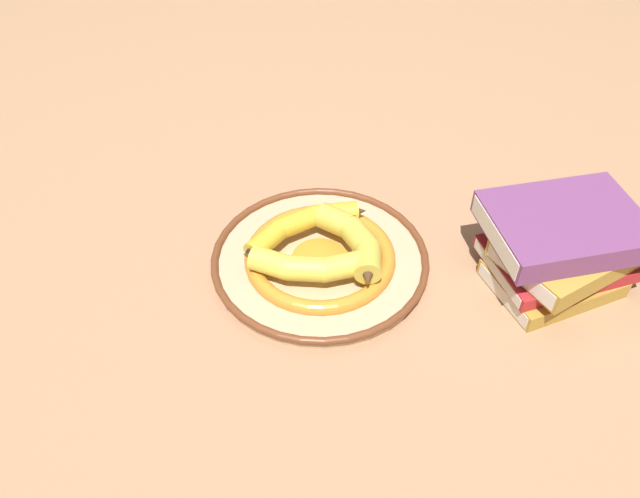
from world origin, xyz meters
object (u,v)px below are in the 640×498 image
(decorative_bowl, at_px, (320,259))
(banana_c, at_px, (355,241))
(banana_a, at_px, (303,224))
(book_stack, at_px, (560,248))
(banana_b, at_px, (303,266))

(decorative_bowl, bearing_deg, banana_c, 67.09)
(banana_a, height_order, banana_c, banana_c)
(book_stack, bearing_deg, decorative_bowl, -26.19)
(banana_a, height_order, book_stack, book_stack)
(decorative_bowl, relative_size, banana_a, 1.58)
(banana_c, bearing_deg, banana_b, 96.76)
(banana_c, bearing_deg, decorative_bowl, 64.76)
(banana_a, bearing_deg, banana_b, 61.13)
(decorative_bowl, distance_m, book_stack, 0.35)
(banana_a, bearing_deg, decorative_bowl, 91.17)
(decorative_bowl, bearing_deg, book_stack, 60.60)
(banana_b, bearing_deg, decorative_bowl, 68.52)
(banana_a, distance_m, book_stack, 0.37)
(banana_c, xyz_separation_m, book_stack, (0.15, 0.25, 0.01))
(banana_c, height_order, book_stack, book_stack)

